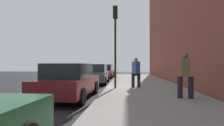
{
  "coord_description": "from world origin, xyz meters",
  "views": [
    {
      "loc": [
        -11.66,
        -2.17,
        1.46
      ],
      "look_at": [
        0.12,
        -1.28,
        1.58
      ],
      "focal_mm": 29.72,
      "sensor_mm": 36.0,
      "label": 1
    }
  ],
  "objects_px": {
    "parked_car_charcoal": "(96,74)",
    "pedestrian_brown_coat": "(136,68)",
    "traffic_light_pole": "(115,33)",
    "rolling_suitcase": "(136,73)",
    "pedestrian_olive_coat": "(185,74)",
    "parked_car_red": "(105,71)",
    "parked_car_maroon": "(70,81)",
    "pedestrian_blue_coat": "(136,71)"
  },
  "relations": [
    {
      "from": "parked_car_charcoal",
      "to": "pedestrian_brown_coat",
      "type": "bearing_deg",
      "value": -20.99
    },
    {
      "from": "traffic_light_pole",
      "to": "rolling_suitcase",
      "type": "height_order",
      "value": "traffic_light_pole"
    },
    {
      "from": "pedestrian_olive_coat",
      "to": "pedestrian_brown_coat",
      "type": "bearing_deg",
      "value": 4.02
    },
    {
      "from": "parked_car_red",
      "to": "rolling_suitcase",
      "type": "xyz_separation_m",
      "value": [
        2.45,
        -3.57,
        -0.35
      ]
    },
    {
      "from": "parked_car_charcoal",
      "to": "rolling_suitcase",
      "type": "bearing_deg",
      "value": -22.13
    },
    {
      "from": "pedestrian_brown_coat",
      "to": "pedestrian_olive_coat",
      "type": "distance_m",
      "value": 16.1
    },
    {
      "from": "parked_car_red",
      "to": "traffic_light_pole",
      "type": "relative_size",
      "value": 0.97
    },
    {
      "from": "rolling_suitcase",
      "to": "traffic_light_pole",
      "type": "bearing_deg",
      "value": 171.84
    },
    {
      "from": "parked_car_maroon",
      "to": "pedestrian_brown_coat",
      "type": "distance_m",
      "value": 16.08
    },
    {
      "from": "pedestrian_blue_coat",
      "to": "traffic_light_pole",
      "type": "bearing_deg",
      "value": 110.29
    },
    {
      "from": "pedestrian_olive_coat",
      "to": "pedestrian_blue_coat",
      "type": "height_order",
      "value": "pedestrian_olive_coat"
    },
    {
      "from": "parked_car_red",
      "to": "traffic_light_pole",
      "type": "distance_m",
      "value": 10.49
    },
    {
      "from": "pedestrian_blue_coat",
      "to": "rolling_suitcase",
      "type": "height_order",
      "value": "pedestrian_blue_coat"
    },
    {
      "from": "parked_car_maroon",
      "to": "rolling_suitcase",
      "type": "bearing_deg",
      "value": -13.4
    },
    {
      "from": "parked_car_red",
      "to": "traffic_light_pole",
      "type": "bearing_deg",
      "value": -169.95
    },
    {
      "from": "parked_car_maroon",
      "to": "pedestrian_brown_coat",
      "type": "xyz_separation_m",
      "value": [
        15.67,
        -3.61,
        0.31
      ]
    },
    {
      "from": "pedestrian_brown_coat",
      "to": "rolling_suitcase",
      "type": "relative_size",
      "value": 1.98
    },
    {
      "from": "parked_car_maroon",
      "to": "traffic_light_pole",
      "type": "xyz_separation_m",
      "value": [
        2.64,
        -1.81,
        2.51
      ]
    },
    {
      "from": "pedestrian_olive_coat",
      "to": "traffic_light_pole",
      "type": "distance_m",
      "value": 4.73
    },
    {
      "from": "parked_car_red",
      "to": "pedestrian_blue_coat",
      "type": "distance_m",
      "value": 10.04
    },
    {
      "from": "parked_car_red",
      "to": "pedestrian_brown_coat",
      "type": "bearing_deg",
      "value": -50.02
    },
    {
      "from": "traffic_light_pole",
      "to": "parked_car_charcoal",
      "type": "bearing_deg",
      "value": 24.7
    },
    {
      "from": "parked_car_maroon",
      "to": "pedestrian_blue_coat",
      "type": "bearing_deg",
      "value": -44.25
    },
    {
      "from": "parked_car_red",
      "to": "parked_car_maroon",
      "type": "bearing_deg",
      "value": 179.85
    },
    {
      "from": "traffic_light_pole",
      "to": "rolling_suitcase",
      "type": "relative_size",
      "value": 5.38
    },
    {
      "from": "pedestrian_brown_coat",
      "to": "parked_car_red",
      "type": "bearing_deg",
      "value": 129.98
    },
    {
      "from": "parked_car_red",
      "to": "traffic_light_pole",
      "type": "height_order",
      "value": "traffic_light_pole"
    },
    {
      "from": "parked_car_charcoal",
      "to": "rolling_suitcase",
      "type": "relative_size",
      "value": 5.29
    },
    {
      "from": "pedestrian_blue_coat",
      "to": "parked_car_maroon",
      "type": "bearing_deg",
      "value": 135.75
    },
    {
      "from": "parked_car_charcoal",
      "to": "pedestrian_brown_coat",
      "type": "relative_size",
      "value": 2.67
    },
    {
      "from": "parked_car_charcoal",
      "to": "parked_car_red",
      "type": "height_order",
      "value": "same"
    },
    {
      "from": "rolling_suitcase",
      "to": "parked_car_charcoal",
      "type": "bearing_deg",
      "value": 157.87
    },
    {
      "from": "parked_car_red",
      "to": "pedestrian_blue_coat",
      "type": "xyz_separation_m",
      "value": [
        -9.59,
        -2.96,
        0.32
      ]
    },
    {
      "from": "parked_car_charcoal",
      "to": "pedestrian_blue_coat",
      "type": "xyz_separation_m",
      "value": [
        -3.35,
        -2.93,
        0.32
      ]
    },
    {
      "from": "parked_car_maroon",
      "to": "parked_car_charcoal",
      "type": "bearing_deg",
      "value": -0.59
    },
    {
      "from": "pedestrian_blue_coat",
      "to": "rolling_suitcase",
      "type": "bearing_deg",
      "value": -2.87
    },
    {
      "from": "parked_car_charcoal",
      "to": "parked_car_maroon",
      "type": "bearing_deg",
      "value": 179.41
    },
    {
      "from": "pedestrian_brown_coat",
      "to": "parked_car_charcoal",
      "type": "bearing_deg",
      "value": 159.01
    },
    {
      "from": "pedestrian_olive_coat",
      "to": "pedestrian_blue_coat",
      "type": "distance_m",
      "value": 3.88
    },
    {
      "from": "parked_car_maroon",
      "to": "pedestrian_blue_coat",
      "type": "distance_m",
      "value": 4.31
    },
    {
      "from": "pedestrian_brown_coat",
      "to": "pedestrian_blue_coat",
      "type": "xyz_separation_m",
      "value": [
        -12.59,
        0.61,
        0.01
      ]
    },
    {
      "from": "parked_car_maroon",
      "to": "traffic_light_pole",
      "type": "distance_m",
      "value": 4.07
    }
  ]
}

